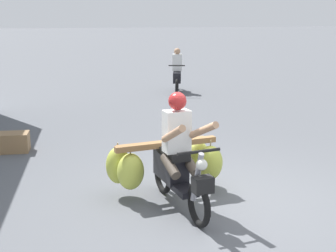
# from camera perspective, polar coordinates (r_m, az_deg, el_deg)

# --- Properties ---
(ground_plane) EXTENTS (120.00, 120.00, 0.00)m
(ground_plane) POSITION_cam_1_polar(r_m,az_deg,el_deg) (6.83, 7.32, -8.99)
(ground_plane) COLOR #56595E
(motorbike_main_loaded) EXTENTS (1.80, 1.90, 1.58)m
(motorbike_main_loaded) POSITION_cam_1_polar(r_m,az_deg,el_deg) (6.68, 0.21, -4.26)
(motorbike_main_loaded) COLOR black
(motorbike_main_loaded) RESTS_ON ground
(motorbike_distant_ahead_left) EXTENTS (0.56, 1.61, 1.40)m
(motorbike_distant_ahead_left) POSITION_cam_1_polar(r_m,az_deg,el_deg) (15.35, 1.08, 6.12)
(motorbike_distant_ahead_left) COLOR black
(motorbike_distant_ahead_left) RESTS_ON ground
(produce_crate) EXTENTS (0.56, 0.40, 0.36)m
(produce_crate) POSITION_cam_1_polar(r_m,az_deg,el_deg) (9.48, -17.82, -1.84)
(produce_crate) COLOR olive
(produce_crate) RESTS_ON ground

